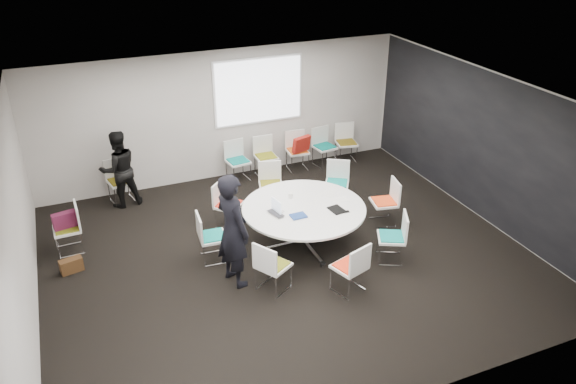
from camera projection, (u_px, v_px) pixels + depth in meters
name	position (u px, v px, depth m)	size (l,w,h in m)	color
room_shell	(291.00, 182.00, 9.11)	(8.08, 7.08, 2.88)	black
conference_table	(304.00, 217.00, 9.83)	(2.16, 2.16, 0.73)	silver
projection_screen	(259.00, 91.00, 11.98)	(1.90, 0.03, 1.35)	white
chair_ring_a	(384.00, 210.00, 10.58)	(0.53, 0.54, 0.88)	silver
chair_ring_b	(337.00, 191.00, 11.28)	(0.63, 0.62, 0.88)	silver
chair_ring_c	(271.00, 193.00, 11.22)	(0.56, 0.55, 0.88)	silver
chair_ring_d	(229.00, 213.00, 10.48)	(0.64, 0.64, 0.88)	silver
chair_ring_e	(212.00, 245.00, 9.49)	(0.48, 0.49, 0.88)	silver
chair_ring_f	(273.00, 275.00, 8.74)	(0.62, 0.62, 0.88)	silver
chair_ring_g	(349.00, 276.00, 8.71)	(0.58, 0.57, 0.88)	silver
chair_ring_h	(391.00, 246.00, 9.47)	(0.60, 0.61, 0.88)	silver
chair_back_a	(238.00, 168.00, 12.24)	(0.51, 0.50, 0.88)	silver
chair_back_b	(266.00, 164.00, 12.45)	(0.46, 0.45, 0.88)	silver
chair_back_c	(297.00, 158.00, 12.73)	(0.50, 0.49, 0.88)	silver
chair_back_d	(324.00, 154.00, 12.94)	(0.52, 0.51, 0.88)	silver
chair_back_e	(346.00, 150.00, 13.16)	(0.53, 0.52, 0.88)	silver
chair_spare_left	(70.00, 237.00, 9.72)	(0.47, 0.48, 0.88)	silver
chair_person_back	(121.00, 189.00, 11.36)	(0.54, 0.53, 0.88)	silver
person_main	(233.00, 230.00, 8.63)	(0.69, 0.46, 1.90)	black
person_back	(119.00, 169.00, 10.99)	(0.77, 0.60, 1.57)	black
laptop	(278.00, 213.00, 9.53)	(0.34, 0.22, 0.03)	#333338
laptop_lid	(276.00, 206.00, 9.52)	(0.30, 0.02, 0.22)	silver
notebook_black	(337.00, 210.00, 9.64)	(0.22, 0.30, 0.02)	black
tablet_folio	(298.00, 216.00, 9.44)	(0.26, 0.20, 0.03)	navy
papers_right	(329.00, 193.00, 10.22)	(0.30, 0.21, 0.00)	silver
papers_front	(340.00, 200.00, 9.98)	(0.30, 0.21, 0.00)	silver
cup	(291.00, 195.00, 10.03)	(0.08, 0.08, 0.09)	white
phone	(345.00, 212.00, 9.58)	(0.14, 0.07, 0.01)	black
maroon_bag	(65.00, 220.00, 9.56)	(0.40, 0.14, 0.28)	#571733
brown_bag	(71.00, 265.00, 9.24)	(0.36, 0.16, 0.24)	#432A15
red_jacket	(301.00, 144.00, 12.35)	(0.44, 0.10, 0.35)	#A21C13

